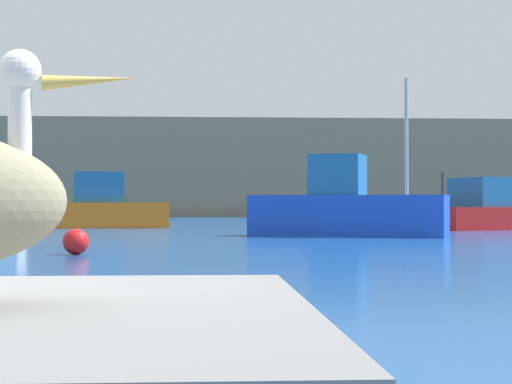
{
  "coord_description": "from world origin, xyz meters",
  "views": [
    {
      "loc": [
        1.49,
        -4.4,
        0.97
      ],
      "look_at": [
        2.87,
        18.0,
        1.3
      ],
      "focal_mm": 64.23,
      "sensor_mm": 36.0,
      "label": 1
    }
  ],
  "objects_px": {
    "fishing_boat_blue": "(346,208)",
    "fishing_boat_orange": "(84,209)",
    "fishing_boat_red": "(508,210)",
    "mooring_buoy": "(76,242)"
  },
  "relations": [
    {
      "from": "fishing_boat_blue",
      "to": "fishing_boat_orange",
      "type": "height_order",
      "value": "fishing_boat_blue"
    },
    {
      "from": "fishing_boat_red",
      "to": "fishing_boat_blue",
      "type": "distance_m",
      "value": 11.3
    },
    {
      "from": "mooring_buoy",
      "to": "fishing_boat_blue",
      "type": "bearing_deg",
      "value": 55.52
    },
    {
      "from": "fishing_boat_red",
      "to": "fishing_boat_orange",
      "type": "height_order",
      "value": "fishing_boat_orange"
    },
    {
      "from": "fishing_boat_orange",
      "to": "mooring_buoy",
      "type": "relative_size",
      "value": 15.15
    },
    {
      "from": "mooring_buoy",
      "to": "fishing_boat_red",
      "type": "bearing_deg",
      "value": 50.69
    },
    {
      "from": "fishing_boat_red",
      "to": "mooring_buoy",
      "type": "relative_size",
      "value": 16.16
    },
    {
      "from": "fishing_boat_red",
      "to": "fishing_boat_blue",
      "type": "xyz_separation_m",
      "value": [
        -7.94,
        -8.04,
        0.11
      ]
    },
    {
      "from": "fishing_boat_red",
      "to": "fishing_boat_orange",
      "type": "bearing_deg",
      "value": 146.55
    },
    {
      "from": "fishing_boat_blue",
      "to": "mooring_buoy",
      "type": "xyz_separation_m",
      "value": [
        -7.04,
        -10.25,
        -0.63
      ]
    }
  ]
}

